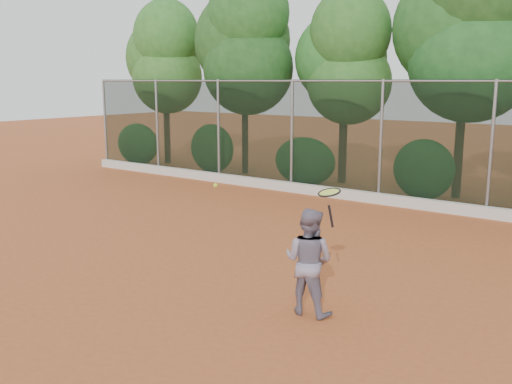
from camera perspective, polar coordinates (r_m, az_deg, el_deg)
The scene contains 7 objects.
ground at distance 11.07m, azimuth -3.08°, elevation -7.17°, with size 80.00×80.00×0.00m, color #A95228.
concrete_curb at distance 16.70m, azimuth 11.89°, elevation -0.60°, with size 24.00×0.20×0.30m, color beige.
tennis_player at distance 8.61m, azimuth 5.29°, elevation -6.92°, with size 0.79×0.62×1.62m, color gray.
chainlink_fence at distance 16.61m, azimuth 12.38°, elevation 5.29°, with size 24.09×0.09×3.50m.
foliage_backdrop at distance 18.59m, azimuth 13.70°, elevation 13.68°, with size 23.70×3.63×7.55m.
tennis_racket at distance 7.97m, azimuth 7.36°, elevation -0.32°, with size 0.43×0.43×0.57m.
tennis_ball_in_flight at distance 8.95m, azimuth -4.07°, elevation 0.66°, with size 0.07×0.07×0.07m.
Camera 1 is at (6.68, -8.12, 3.47)m, focal length 40.00 mm.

